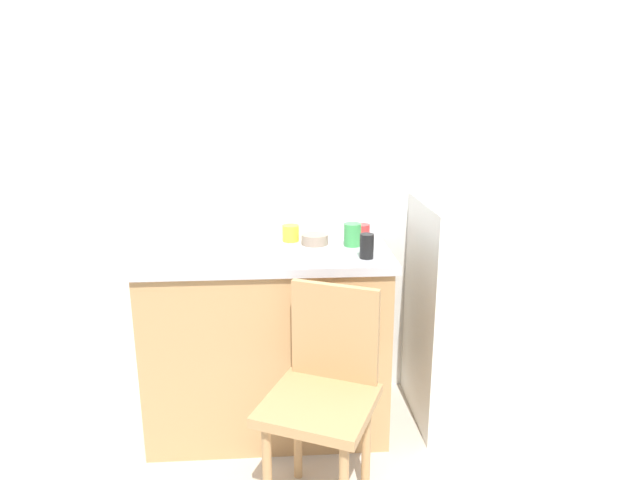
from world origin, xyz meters
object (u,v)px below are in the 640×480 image
dish_tray (208,246)px  cup_yellow (291,233)px  terracotta_bowl (315,239)px  refrigerator (472,312)px  chair (324,390)px  cup_black (367,246)px  cup_green (352,235)px  cup_red (362,231)px

dish_tray → cup_yellow: cup_yellow is taller
terracotta_bowl → refrigerator: bearing=-4.0°
chair → cup_black: size_ratio=8.12×
chair → cup_green: (0.18, 0.60, 0.46)m
cup_yellow → chair: bearing=-81.2°
dish_tray → cup_red: (0.73, 0.18, 0.01)m
cup_red → cup_black: 0.33m
refrigerator → cup_green: bearing=178.7°
terracotta_bowl → cup_green: (0.18, -0.04, 0.03)m
cup_yellow → cup_red: size_ratio=1.04×
terracotta_bowl → cup_yellow: bearing=149.8°
dish_tray → cup_yellow: bearing=22.8°
terracotta_bowl → dish_tray: bearing=-169.3°
terracotta_bowl → cup_green: bearing=-12.9°
chair → terracotta_bowl: 0.77m
cup_green → refrigerator: bearing=-1.3°
refrigerator → cup_yellow: refrigerator is taller
chair → dish_tray: 0.85m
cup_green → cup_yellow: bearing=159.8°
chair → cup_black: 0.65m
chair → dish_tray: dish_tray is taller
dish_tray → terracotta_bowl: bearing=10.7°
terracotta_bowl → cup_red: size_ratio=1.62×
chair → refrigerator: bearing=60.8°
terracotta_bowl → cup_green: size_ratio=1.19×
terracotta_bowl → cup_red: 0.26m
cup_red → cup_yellow: bearing=-176.6°
refrigerator → terracotta_bowl: 0.87m
refrigerator → cup_red: bearing=165.4°
chair → cup_black: (0.22, 0.40, 0.46)m
cup_yellow → cup_black: bearing=-43.3°
refrigerator → terracotta_bowl: refrigerator is taller
cup_black → dish_tray: bearing=168.0°
terracotta_bowl → cup_yellow: 0.13m
dish_tray → terracotta_bowl: size_ratio=2.18×
dish_tray → chair: bearing=-48.1°
cup_green → cup_black: size_ratio=0.98×
refrigerator → dish_tray: 1.33m
cup_green → cup_yellow: cup_green is taller
cup_yellow → cup_black: (0.33, -0.31, 0.02)m
cup_yellow → dish_tray: bearing=-157.2°
dish_tray → cup_black: (0.71, -0.15, 0.03)m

